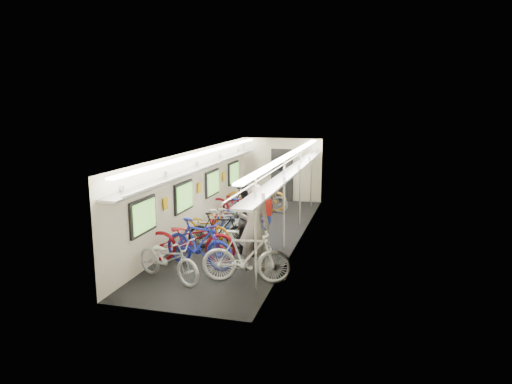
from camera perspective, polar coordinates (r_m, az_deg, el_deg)
The scene contains 17 objects.
train_car_shell at distance 13.38m, azimuth -1.83°, elevation 2.29°, with size 10.00×10.00×10.00m.
bicycle_0 at distance 9.86m, azimuth -10.90°, elevation -8.19°, with size 0.63×1.80×0.95m, color silver.
bicycle_1 at distance 10.48m, azimuth -7.17°, elevation -6.39°, with size 0.53×1.87×1.12m, color #1C26A8.
bicycle_2 at distance 10.82m, azimuth -8.18°, elevation -5.83°, with size 0.75×2.16×1.14m, color maroon.
bicycle_3 at distance 11.73m, azimuth -4.66°, elevation -4.86°, with size 0.45×1.60×0.96m, color black.
bicycle_4 at distance 12.08m, azimuth -6.37°, elevation -4.46°, with size 0.63×1.81×0.95m, color #BB7511.
bicycle_5 at distance 12.20m, azimuth -4.23°, elevation -4.27°, with size 0.44×1.57×0.95m, color white.
bicycle_6 at distance 13.30m, azimuth -3.47°, elevation -3.05°, with size 0.61×1.74×0.91m, color #B5B6BA.
bicycle_7 at distance 13.48m, azimuth -1.50°, elevation -2.74°, with size 0.45×1.60×0.96m, color #1A35A1.
bicycle_8 at distance 14.49m, azimuth -2.08°, elevation -1.50°, with size 0.73×2.08×1.09m, color maroon.
bicycle_9 at distance 14.97m, azimuth -1.02°, elevation -1.27°, with size 0.47×1.67×1.00m, color black.
bicycle_10 at distance 15.71m, azimuth -0.02°, elevation -0.48°, with size 0.74×2.12×1.11m, color orange.
bicycle_11 at distance 9.52m, azimuth -1.22°, elevation -8.09°, with size 0.53×1.88×1.13m, color white.
bicycle_12 at distance 15.71m, azimuth 1.00°, elevation -0.89°, with size 0.59×1.71×0.90m, color slate.
passenger_near at distance 10.08m, azimuth -0.27°, elevation -4.47°, with size 0.72×0.47×1.98m, color gray.
passenger_mid at distance 11.28m, azimuth -1.12°, elevation -3.43°, with size 0.85×0.66×1.74m, color black.
backpack at distance 10.72m, azimuth 1.28°, elevation -1.94°, with size 0.26×0.14×0.38m, color #B11711.
Camera 1 is at (3.40, -11.97, 3.67)m, focal length 32.00 mm.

